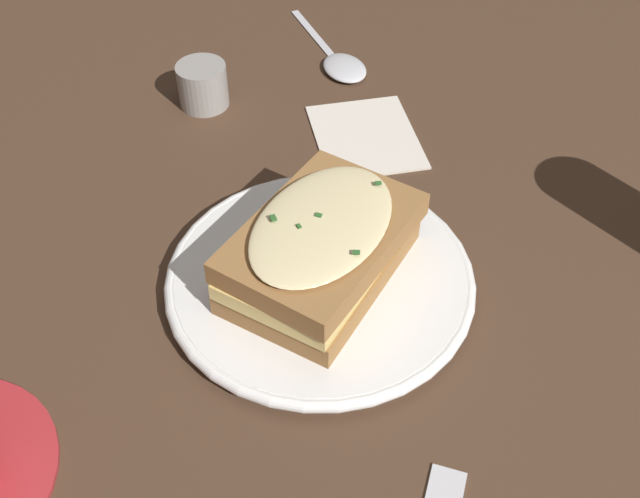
% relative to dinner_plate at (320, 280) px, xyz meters
% --- Properties ---
extents(ground_plane, '(2.40, 2.40, 0.00)m').
position_rel_dinner_plate_xyz_m(ground_plane, '(0.02, 0.01, -0.01)').
color(ground_plane, '#473021').
extents(dinner_plate, '(0.23, 0.23, 0.02)m').
position_rel_dinner_plate_xyz_m(dinner_plate, '(0.00, 0.00, 0.00)').
color(dinner_plate, white).
rests_on(dinner_plate, ground_plane).
extents(sandwich, '(0.18, 0.16, 0.06)m').
position_rel_dinner_plate_xyz_m(sandwich, '(-0.00, -0.00, 0.04)').
color(sandwich, olive).
rests_on(sandwich, dinner_plate).
extents(spoon, '(0.16, 0.07, 0.01)m').
position_rel_dinner_plate_xyz_m(spoon, '(0.30, -0.05, -0.01)').
color(spoon, silver).
rests_on(spoon, ground_plane).
extents(napkin, '(0.12, 0.10, 0.00)m').
position_rel_dinner_plate_xyz_m(napkin, '(0.18, -0.06, -0.01)').
color(napkin, silver).
rests_on(napkin, ground_plane).
extents(condiment_pot, '(0.05, 0.05, 0.04)m').
position_rel_dinner_plate_xyz_m(condiment_pot, '(0.25, 0.09, 0.01)').
color(condiment_pot, gray).
rests_on(condiment_pot, ground_plane).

